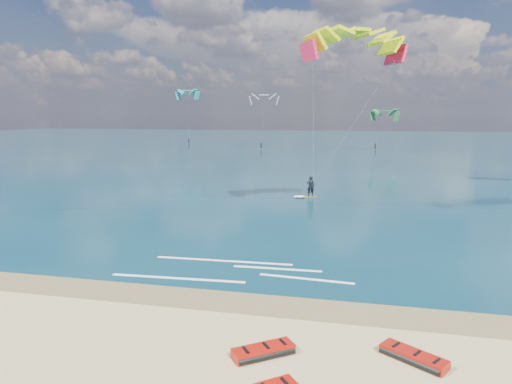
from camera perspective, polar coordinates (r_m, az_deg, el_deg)
ground at (r=56.07m, az=5.63°, el=1.46°), size 320.00×320.00×0.00m
wet_sand_strip at (r=20.87m, az=-7.04°, el=-13.02°), size 320.00×2.40×0.01m
sea at (r=119.55m, az=9.35°, el=5.80°), size 320.00×200.00×0.04m
packed_kite_left at (r=16.37m, az=0.92°, el=-19.74°), size 2.47×2.18×0.37m
packed_kite_mid at (r=16.89m, az=19.06°, el=-19.32°), size 2.52×2.13×0.36m
kitesurfer_main at (r=40.37m, az=9.41°, el=9.94°), size 10.87×10.14×15.93m
shoreline_foam at (r=23.98m, az=-2.37°, el=-9.77°), size 11.98×3.66×0.01m
distant_kites at (r=106.77m, az=0.34°, el=8.64°), size 53.85×15.45×13.76m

